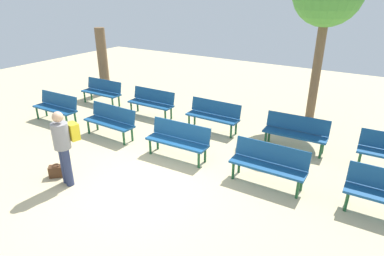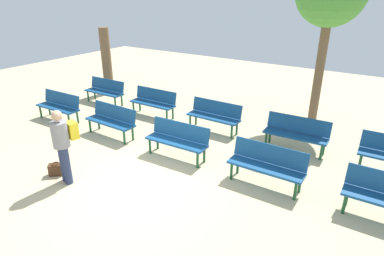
% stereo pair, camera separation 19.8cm
% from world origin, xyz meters
% --- Properties ---
extents(ground_plane, '(26.70, 26.70, 0.00)m').
position_xyz_m(ground_plane, '(0.00, 0.00, 0.00)').
color(ground_plane, '#CCB789').
extents(bench_r0_c0, '(1.61, 0.51, 0.87)m').
position_xyz_m(bench_r0_c0, '(-4.60, 1.51, 0.50)').
color(bench_r0_c0, navy).
rests_on(bench_r0_c0, ground_plane).
extents(bench_r0_c1, '(1.61, 0.52, 0.87)m').
position_xyz_m(bench_r0_c1, '(-2.31, 1.56, 0.50)').
color(bench_r0_c1, navy).
rests_on(bench_r0_c1, ground_plane).
extents(bench_r0_c2, '(1.62, 0.54, 0.87)m').
position_xyz_m(bench_r0_c2, '(0.00, 1.54, 0.50)').
color(bench_r0_c2, navy).
rests_on(bench_r0_c2, ground_plane).
extents(bench_r0_c3, '(1.60, 0.50, 0.87)m').
position_xyz_m(bench_r0_c3, '(2.30, 1.55, 0.50)').
color(bench_r0_c3, navy).
rests_on(bench_r0_c3, ground_plane).
extents(bench_r1_c0, '(1.60, 0.50, 0.87)m').
position_xyz_m(bench_r1_c0, '(-4.64, 3.47, 0.50)').
color(bench_r1_c0, navy).
rests_on(bench_r1_c0, ground_plane).
extents(bench_r1_c1, '(1.60, 0.49, 0.87)m').
position_xyz_m(bench_r1_c1, '(-2.35, 3.46, 0.50)').
color(bench_r1_c1, navy).
rests_on(bench_r1_c1, ground_plane).
extents(bench_r1_c2, '(1.60, 0.49, 0.87)m').
position_xyz_m(bench_r1_c2, '(-0.07, 3.47, 0.50)').
color(bench_r1_c2, navy).
rests_on(bench_r1_c2, ground_plane).
extents(bench_r1_c3, '(1.62, 0.54, 0.87)m').
position_xyz_m(bench_r1_c3, '(2.32, 3.52, 0.50)').
color(bench_r1_c3, navy).
rests_on(bench_r1_c3, ground_plane).
extents(tree_1, '(0.38, 0.38, 2.55)m').
position_xyz_m(tree_1, '(-5.54, 4.48, 1.28)').
color(tree_1, brown).
rests_on(tree_1, ground_plane).
extents(visitor_with_backpack, '(0.43, 0.58, 1.65)m').
position_xyz_m(visitor_with_backpack, '(-1.33, -0.70, 0.94)').
color(visitor_with_backpack, navy).
rests_on(visitor_with_backpack, ground_plane).
extents(handbag, '(0.36, 0.35, 0.29)m').
position_xyz_m(handbag, '(-1.79, -0.68, 0.13)').
color(handbag, '#4C2D19').
rests_on(handbag, ground_plane).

